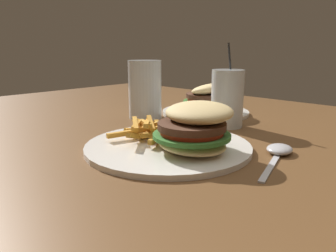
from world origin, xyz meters
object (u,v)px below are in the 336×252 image
juice_glass (227,100)px  meal_plate_far (207,103)px  spoon (279,151)px  beer_glass (145,90)px  meal_plate_near (180,136)px

juice_glass → meal_plate_far: size_ratio=0.80×
spoon → meal_plate_far: meal_plate_far is taller
spoon → meal_plate_far: 0.37m
beer_glass → meal_plate_far: bearing=58.7°
meal_plate_near → beer_glass: size_ratio=2.03×
meal_plate_near → beer_glass: 0.31m
juice_glass → meal_plate_far: juice_glass is taller
meal_plate_near → beer_glass: (-0.27, 0.16, 0.04)m
meal_plate_far → spoon: bearing=-32.3°
juice_glass → meal_plate_far: bearing=145.9°
beer_glass → meal_plate_far: 0.18m
meal_plate_near → juice_glass: juice_glass is taller
meal_plate_near → beer_glass: bearing=149.5°
beer_glass → meal_plate_far: (0.09, 0.15, -0.04)m
meal_plate_near → beer_glass: beer_glass is taller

